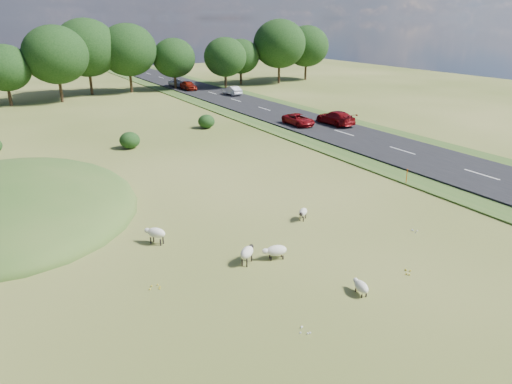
% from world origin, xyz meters
% --- Properties ---
extents(ground, '(160.00, 160.00, 0.00)m').
position_xyz_m(ground, '(0.00, 20.00, 0.00)').
color(ground, '#45571B').
rests_on(ground, ground).
extents(mound, '(16.00, 20.00, 4.00)m').
position_xyz_m(mound, '(-12.00, 12.00, 0.00)').
color(mound, '#33561E').
rests_on(mound, ground).
extents(road, '(8.00, 150.00, 0.25)m').
position_xyz_m(road, '(20.00, 30.00, 0.12)').
color(road, black).
rests_on(road, ground).
extents(treeline, '(96.28, 14.66, 11.70)m').
position_xyz_m(treeline, '(-1.06, 55.44, 6.57)').
color(treeline, black).
rests_on(treeline, ground).
extents(shrubs, '(23.01, 6.49, 1.56)m').
position_xyz_m(shrubs, '(-0.98, 25.17, 0.76)').
color(shrubs, black).
rests_on(shrubs, ground).
extents(marker_post, '(0.06, 0.06, 1.20)m').
position_xyz_m(marker_post, '(13.75, 1.91, 0.60)').
color(marker_post, '#D8590C').
rests_on(marker_post, ground).
extents(sheep_0, '(0.64, 1.12, 0.63)m').
position_xyz_m(sheep_0, '(0.79, -7.17, 0.39)').
color(sheep_0, beige).
rests_on(sheep_0, ground).
extents(sheep_1, '(1.11, 1.27, 0.94)m').
position_xyz_m(sheep_1, '(-5.42, 2.23, 0.65)').
color(sheep_1, beige).
rests_on(sheep_1, ground).
extents(sheep_2, '(1.22, 1.07, 0.90)m').
position_xyz_m(sheep_2, '(-2.21, -2.19, 0.63)').
color(sheep_2, beige).
rests_on(sheep_2, ground).
extents(sheep_3, '(1.37, 0.87, 0.76)m').
position_xyz_m(sheep_3, '(-0.74, -2.55, 0.48)').
color(sheep_3, beige).
rests_on(sheep_3, ground).
extents(sheep_4, '(1.00, 0.87, 0.73)m').
position_xyz_m(sheep_4, '(3.35, 0.67, 0.51)').
color(sheep_4, beige).
rests_on(sheep_4, ground).
extents(car_0, '(2.03, 4.41, 1.22)m').
position_xyz_m(car_0, '(18.10, 58.26, 0.86)').
color(car_0, silver).
rests_on(car_0, road).
extents(car_1, '(2.02, 4.39, 1.22)m').
position_xyz_m(car_1, '(18.10, 21.60, 0.86)').
color(car_1, maroon).
rests_on(car_1, road).
extents(car_2, '(2.14, 5.26, 1.53)m').
position_xyz_m(car_2, '(21.90, 19.72, 1.01)').
color(car_2, maroon).
rests_on(car_2, road).
extents(car_3, '(1.75, 4.34, 1.48)m').
position_xyz_m(car_3, '(18.10, 53.27, 0.99)').
color(car_3, maroon).
rests_on(car_3, road).
extents(car_5, '(2.06, 5.08, 1.47)m').
position_xyz_m(car_5, '(21.90, 91.09, 0.99)').
color(car_5, navy).
rests_on(car_5, road).
extents(car_6, '(1.44, 4.13, 1.36)m').
position_xyz_m(car_6, '(21.90, 44.63, 0.93)').
color(car_6, silver).
rests_on(car_6, road).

